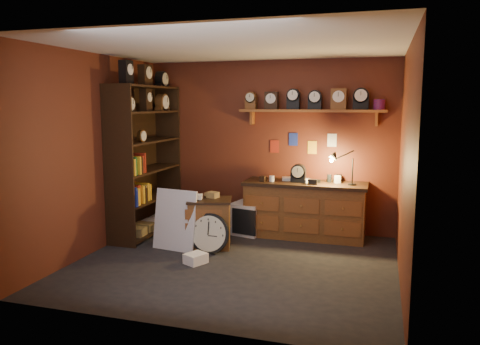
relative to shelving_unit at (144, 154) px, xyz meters
name	(u,v)px	position (x,y,z in m)	size (l,w,h in m)	color
floor	(235,263)	(1.79, -0.98, -1.25)	(4.00, 4.00, 0.00)	black
room_shell	(241,128)	(1.84, -0.87, 0.47)	(4.02, 3.62, 2.71)	#5F2716
shelving_unit	(144,154)	(0.00, 0.00, 0.00)	(0.47, 1.60, 2.58)	black
workbench	(305,207)	(2.45, 0.49, -0.78)	(1.85, 0.66, 1.36)	brown
low_cabinet	(210,221)	(1.23, -0.40, -0.87)	(0.73, 0.66, 0.78)	brown
big_round_clock	(209,233)	(1.33, -0.66, -0.98)	(0.55, 0.18, 0.56)	black
white_panel	(175,249)	(0.81, -0.65, -1.25)	(0.65, 0.03, 0.87)	silver
mini_fridge	(248,218)	(1.57, 0.41, -1.01)	(0.56, 0.58, 0.49)	silver
floor_box_a	(154,229)	(0.16, -0.04, -1.17)	(0.27, 0.23, 0.17)	olive
floor_box_b	(196,258)	(1.31, -1.12, -1.19)	(0.21, 0.26, 0.13)	white
floor_box_c	(212,241)	(1.27, -0.43, -1.16)	(0.25, 0.21, 0.18)	olive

